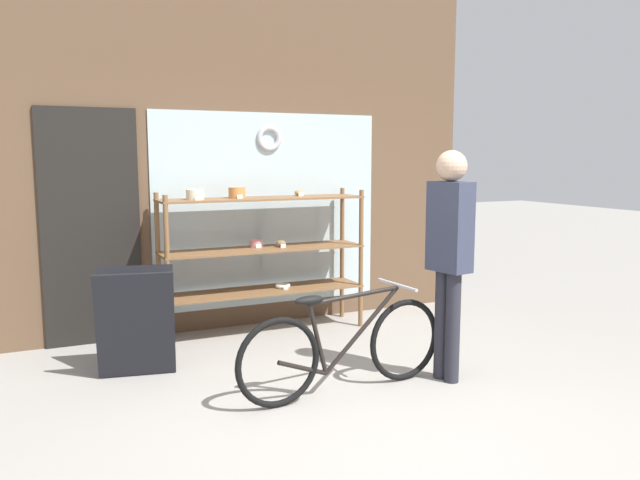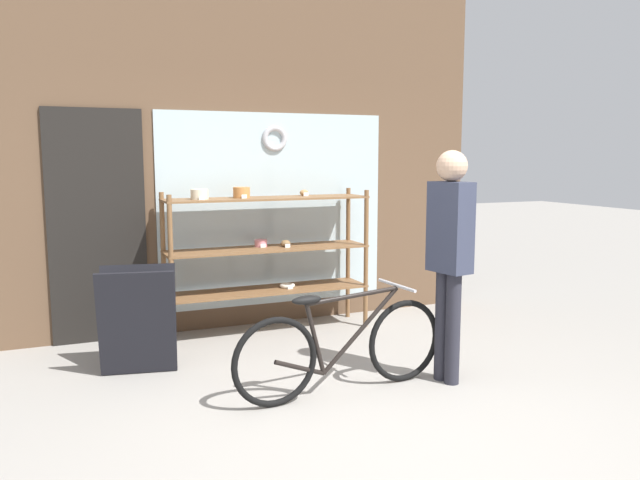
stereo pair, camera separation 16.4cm
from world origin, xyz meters
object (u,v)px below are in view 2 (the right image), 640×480
object	(u,v)px
display_case	(265,245)
sandwich_board	(138,321)
pedestrian	(450,247)
bicycle	(342,347)

from	to	relation	value
display_case	sandwich_board	bearing A→B (deg)	-150.37
display_case	pedestrian	world-z (taller)	pedestrian
bicycle	sandwich_board	world-z (taller)	sandwich_board
sandwich_board	pedestrian	world-z (taller)	pedestrian
bicycle	pedestrian	distance (m)	1.07
sandwich_board	display_case	bearing A→B (deg)	40.61
sandwich_board	bicycle	bearing A→B (deg)	-26.73
display_case	bicycle	distance (m)	1.78
sandwich_board	pedestrian	bearing A→B (deg)	-16.12
sandwich_board	pedestrian	xyz separation A→B (m)	(2.10, -1.08, 0.60)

